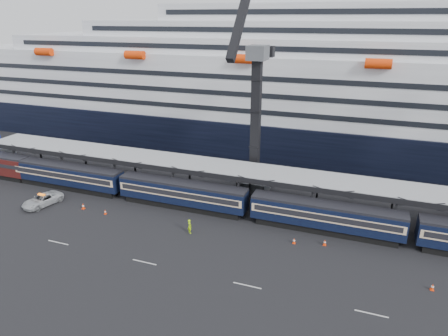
# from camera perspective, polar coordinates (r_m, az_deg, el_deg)

# --- Properties ---
(ground) EXTENTS (260.00, 260.00, 0.00)m
(ground) POSITION_cam_1_polar(r_m,az_deg,el_deg) (44.87, 23.06, -16.03)
(ground) COLOR black
(ground) RESTS_ON ground
(train) EXTENTS (133.05, 3.00, 4.05)m
(train) POSITION_cam_1_polar(r_m,az_deg,el_deg) (52.11, 18.00, -7.09)
(train) COLOR black
(train) RESTS_ON ground
(canopy) EXTENTS (130.00, 6.25, 5.53)m
(canopy) POSITION_cam_1_polar(r_m,az_deg,el_deg) (54.68, 23.44, -2.96)
(canopy) COLOR gray
(canopy) RESTS_ON ground
(cruise_ship) EXTENTS (214.09, 28.84, 34.00)m
(cruise_ship) POSITION_cam_1_polar(r_m,az_deg,el_deg) (83.65, 22.67, 10.05)
(cruise_ship) COLOR black
(cruise_ship) RESTS_ON ground
(crane_dark_near) EXTENTS (4.50, 17.75, 35.08)m
(crane_dark_near) POSITION_cam_1_polar(r_m,az_deg,el_deg) (58.86, 4.46, 7.23)
(crane_dark_near) COLOR #4D5055
(crane_dark_near) RESTS_ON ground
(pickup_truck) EXTENTS (3.85, 6.24, 1.61)m
(pickup_truck) POSITION_cam_1_polar(r_m,az_deg,el_deg) (63.71, -24.52, -4.18)
(pickup_truck) COLOR #A7ABAE
(pickup_truck) RESTS_ON ground
(worker) EXTENTS (0.81, 0.79, 1.88)m
(worker) POSITION_cam_1_polar(r_m,az_deg,el_deg) (51.02, -4.94, -8.29)
(worker) COLOR #B5F90D
(worker) RESTS_ON ground
(traffic_cone_a) EXTENTS (0.44, 0.44, 0.87)m
(traffic_cone_a) POSITION_cam_1_polar(r_m,az_deg,el_deg) (60.50, -19.49, -5.15)
(traffic_cone_a) COLOR #FC3A07
(traffic_cone_a) RESTS_ON ground
(traffic_cone_b) EXTENTS (0.34, 0.34, 0.68)m
(traffic_cone_b) POSITION_cam_1_polar(r_m,az_deg,el_deg) (58.04, -16.61, -6.03)
(traffic_cone_b) COLOR #FC3A07
(traffic_cone_b) RESTS_ON ground
(traffic_cone_c) EXTENTS (0.38, 0.38, 0.77)m
(traffic_cone_c) POSITION_cam_1_polar(r_m,az_deg,el_deg) (50.07, 14.19, -10.26)
(traffic_cone_c) COLOR #FC3A07
(traffic_cone_c) RESTS_ON ground
(traffic_cone_d) EXTENTS (0.37, 0.37, 0.74)m
(traffic_cone_d) POSITION_cam_1_polar(r_m,az_deg,el_deg) (49.67, 9.99, -10.19)
(traffic_cone_d) COLOR #FC3A07
(traffic_cone_d) RESTS_ON ground
(traffic_cone_e) EXTENTS (0.38, 0.38, 0.75)m
(traffic_cone_e) POSITION_cam_1_polar(r_m,az_deg,el_deg) (46.59, 27.64, -14.82)
(traffic_cone_e) COLOR #FC3A07
(traffic_cone_e) RESTS_ON ground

